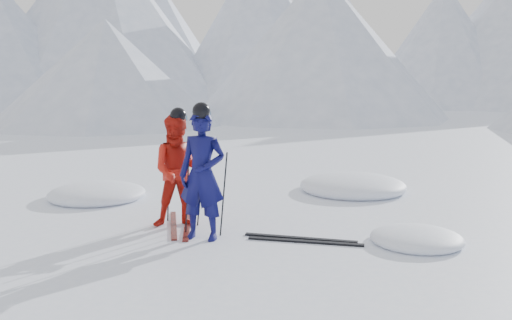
# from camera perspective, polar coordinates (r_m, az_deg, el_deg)

# --- Properties ---
(ground) EXTENTS (160.00, 160.00, 0.00)m
(ground) POSITION_cam_1_polar(r_m,az_deg,el_deg) (8.12, 9.51, -8.59)
(ground) COLOR white
(ground) RESTS_ON ground
(mountain_range) EXTENTS (106.15, 62.94, 15.53)m
(mountain_range) POSITION_cam_1_polar(r_m,az_deg,el_deg) (43.58, 21.61, 13.58)
(mountain_range) COLOR #B2BCD1
(mountain_range) RESTS_ON ground
(skier_blue) EXTENTS (0.72, 0.49, 1.93)m
(skier_blue) POSITION_cam_1_polar(r_m,az_deg,el_deg) (8.03, -5.69, -1.61)
(skier_blue) COLOR #0B0C45
(skier_blue) RESTS_ON ground
(skier_red) EXTENTS (1.08, 0.97, 1.82)m
(skier_red) POSITION_cam_1_polar(r_m,az_deg,el_deg) (8.77, -8.08, -1.17)
(skier_red) COLOR red
(skier_red) RESTS_ON ground
(pole_blue_left) EXTENTS (0.13, 0.09, 1.29)m
(pole_blue_left) POSITION_cam_1_polar(r_m,az_deg,el_deg) (8.33, -7.25, -3.53)
(pole_blue_left) COLOR black
(pole_blue_left) RESTS_ON ground
(pole_blue_right) EXTENTS (0.13, 0.08, 1.29)m
(pole_blue_right) POSITION_cam_1_polar(r_m,az_deg,el_deg) (8.24, -3.42, -3.61)
(pole_blue_right) COLOR black
(pole_blue_right) RESTS_ON ground
(pole_red_left) EXTENTS (0.12, 0.10, 1.21)m
(pole_red_left) POSITION_cam_1_polar(r_m,az_deg,el_deg) (9.17, -9.18, -2.71)
(pole_red_left) COLOR black
(pole_red_left) RESTS_ON ground
(pole_red_right) EXTENTS (0.12, 0.09, 1.21)m
(pole_red_right) POSITION_cam_1_polar(r_m,az_deg,el_deg) (8.86, -5.87, -3.04)
(pole_red_right) COLOR black
(pole_red_right) RESTS_ON ground
(ski_worn_left) EXTENTS (0.76, 1.59, 0.03)m
(ski_worn_left) POSITION_cam_1_polar(r_m,az_deg,el_deg) (9.01, -8.67, -6.77)
(ski_worn_left) COLOR black
(ski_worn_left) RESTS_ON ground
(ski_worn_right) EXTENTS (0.65, 1.63, 0.03)m
(ski_worn_right) POSITION_cam_1_polar(r_m,az_deg,el_deg) (8.92, -7.24, -6.89)
(ski_worn_right) COLOR black
(ski_worn_right) RESTS_ON ground
(ski_loose_a) EXTENTS (1.70, 0.11, 0.03)m
(ski_loose_a) POSITION_cam_1_polar(r_m,az_deg,el_deg) (8.21, 4.69, -8.21)
(ski_loose_a) COLOR black
(ski_loose_a) RESTS_ON ground
(ski_loose_b) EXTENTS (1.70, 0.13, 0.03)m
(ski_loose_b) POSITION_cam_1_polar(r_m,az_deg,el_deg) (8.05, 5.21, -8.55)
(ski_loose_b) COLOR black
(ski_loose_b) RESTS_ON ground
(snow_lumps) EXTENTS (10.55, 6.05, 0.50)m
(snow_lumps) POSITION_cam_1_polar(r_m,az_deg,el_deg) (10.59, 4.21, -4.49)
(snow_lumps) COLOR white
(snow_lumps) RESTS_ON ground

